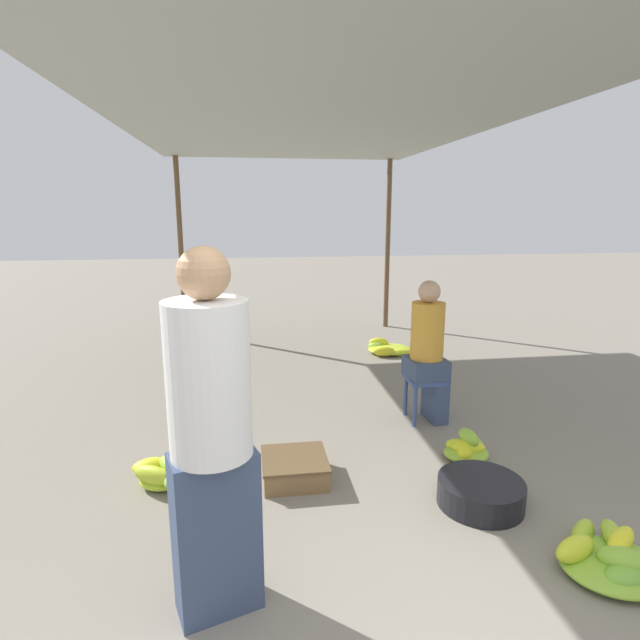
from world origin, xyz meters
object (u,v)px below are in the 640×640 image
(vendor_foreground, at_px, (211,434))
(stool, at_px, (425,385))
(crate_near, at_px, (295,468))
(basin_black, at_px, (481,492))
(banana_pile_right_0, at_px, (467,448))
(vendor_seated, at_px, (429,349))
(banana_pile_right_1, at_px, (388,349))
(banana_pile_left_1, at_px, (200,340))
(banana_pile_right_2, at_px, (610,558))
(banana_pile_left_0, at_px, (166,473))

(vendor_foreground, relative_size, stool, 4.23)
(vendor_foreground, height_order, crate_near, vendor_foreground)
(basin_black, height_order, banana_pile_right_0, banana_pile_right_0)
(vendor_seated, xyz_separation_m, basin_black, (-0.12, -1.39, -0.60))
(stool, xyz_separation_m, banana_pile_right_1, (0.28, 2.23, -0.28))
(vendor_foreground, relative_size, vendor_seated, 1.35)
(basin_black, relative_size, banana_pile_left_1, 1.17)
(vendor_seated, relative_size, banana_pile_right_0, 3.73)
(basin_black, bearing_deg, banana_pile_right_1, 83.87)
(vendor_seated, distance_m, banana_pile_left_1, 3.85)
(stool, bearing_deg, vendor_foreground, -131.13)
(stool, xyz_separation_m, banana_pile_right_2, (0.31, -2.09, -0.26))
(vendor_foreground, height_order, banana_pile_right_2, vendor_foreground)
(vendor_foreground, bearing_deg, banana_pile_right_0, 34.28)
(banana_pile_right_0, distance_m, banana_pile_right_2, 1.34)
(vendor_foreground, bearing_deg, banana_pile_left_0, 110.09)
(vendor_foreground, height_order, vendor_seated, vendor_foreground)
(banana_pile_left_0, height_order, banana_pile_right_1, banana_pile_left_0)
(vendor_foreground, distance_m, banana_pile_left_0, 1.52)
(banana_pile_right_0, xyz_separation_m, banana_pile_right_1, (0.20, 3.00, -0.02))
(banana_pile_right_0, distance_m, crate_near, 1.39)
(vendor_foreground, bearing_deg, banana_pile_right_1, 64.18)
(vendor_foreground, xyz_separation_m, crate_near, (0.48, 1.15, -0.84))
(banana_pile_right_0, xyz_separation_m, crate_near, (-1.38, -0.12, 0.00))
(banana_pile_left_1, height_order, crate_near, banana_pile_left_1)
(banana_pile_left_0, relative_size, banana_pile_right_0, 1.57)
(banana_pile_left_1, height_order, banana_pile_right_2, banana_pile_left_1)
(stool, relative_size, crate_near, 0.89)
(basin_black, bearing_deg, vendor_seated, 84.90)
(vendor_foreground, relative_size, banana_pile_left_1, 3.68)
(vendor_seated, distance_m, banana_pile_right_0, 0.98)
(vendor_foreground, bearing_deg, banana_pile_left_1, 96.07)
(crate_near, bearing_deg, stool, 34.37)
(vendor_foreground, distance_m, banana_pile_left_1, 5.13)
(basin_black, xyz_separation_m, banana_pile_left_0, (-2.11, 0.54, 0.01))
(banana_pile_right_2, bearing_deg, vendor_foreground, 178.66)
(basin_black, xyz_separation_m, banana_pile_right_0, (0.19, 0.62, -0.01))
(banana_pile_left_0, bearing_deg, basin_black, -14.45)
(vendor_seated, distance_m, basin_black, 1.52)
(stool, xyz_separation_m, vendor_seated, (0.02, -0.00, 0.35))
(crate_near, bearing_deg, banana_pile_right_0, 4.95)
(stool, relative_size, banana_pile_left_0, 0.76)
(vendor_foreground, relative_size, crate_near, 3.76)
(vendor_foreground, xyz_separation_m, banana_pile_left_1, (-0.54, 5.04, -0.83))
(stool, relative_size, banana_pile_right_2, 0.67)
(banana_pile_right_1, bearing_deg, vendor_seated, -96.76)
(banana_pile_right_2, bearing_deg, banana_pile_left_1, 117.30)
(banana_pile_right_0, bearing_deg, basin_black, -106.61)
(stool, height_order, banana_pile_left_1, stool)
(vendor_seated, distance_m, crate_near, 1.70)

